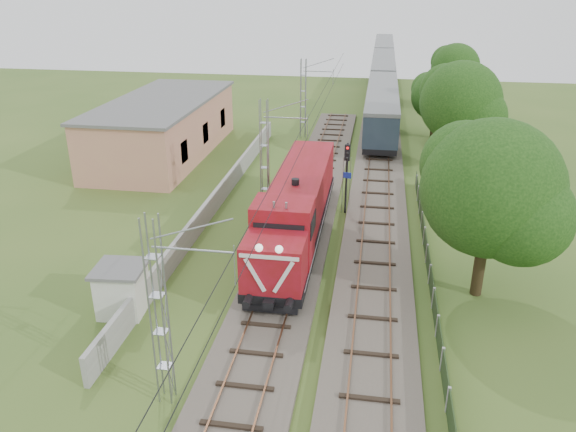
% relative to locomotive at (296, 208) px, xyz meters
% --- Properties ---
extents(ground, '(140.00, 140.00, 0.00)m').
position_rel_locomotive_xyz_m(ground, '(0.00, -7.04, -2.36)').
color(ground, '#3A5921').
rests_on(ground, ground).
extents(track_main, '(4.20, 70.00, 0.45)m').
position_rel_locomotive_xyz_m(track_main, '(0.00, -0.04, -2.17)').
color(track_main, '#6B6054').
rests_on(track_main, ground).
extents(track_side, '(4.20, 80.00, 0.45)m').
position_rel_locomotive_xyz_m(track_side, '(5.00, 12.96, -2.17)').
color(track_side, '#6B6054').
rests_on(track_side, ground).
extents(catenary, '(3.31, 70.00, 8.00)m').
position_rel_locomotive_xyz_m(catenary, '(-2.95, 4.96, 1.69)').
color(catenary, gray).
rests_on(catenary, ground).
extents(boundary_wall, '(0.25, 40.00, 1.50)m').
position_rel_locomotive_xyz_m(boundary_wall, '(-6.50, 4.96, -1.61)').
color(boundary_wall, '#9E9E99').
rests_on(boundary_wall, ground).
extents(station_building, '(8.40, 20.40, 5.22)m').
position_rel_locomotive_xyz_m(station_building, '(-15.00, 16.96, 0.28)').
color(station_building, tan).
rests_on(station_building, ground).
extents(fence, '(0.12, 32.00, 1.20)m').
position_rel_locomotive_xyz_m(fence, '(8.00, -4.04, -1.76)').
color(fence, black).
rests_on(fence, ground).
extents(locomotive, '(3.19, 18.22, 4.63)m').
position_rel_locomotive_xyz_m(locomotive, '(0.00, 0.00, 0.00)').
color(locomotive, black).
rests_on(locomotive, ground).
extents(coach_rake, '(3.28, 73.22, 3.80)m').
position_rel_locomotive_xyz_m(coach_rake, '(5.00, 54.02, 0.33)').
color(coach_rake, black).
rests_on(coach_rake, ground).
extents(signal_post, '(0.56, 0.44, 5.13)m').
position_rel_locomotive_xyz_m(signal_post, '(2.75, 5.19, 1.17)').
color(signal_post, black).
rests_on(signal_post, ground).
extents(relay_hut, '(2.64, 2.64, 2.53)m').
position_rel_locomotive_xyz_m(relay_hut, '(-7.40, -9.32, -1.08)').
color(relay_hut, silver).
rests_on(relay_hut, ground).
extents(tree_a, '(7.31, 6.96, 9.47)m').
position_rel_locomotive_xyz_m(tree_a, '(10.47, -4.73, 3.55)').
color(tree_a, '#352815').
rests_on(tree_a, ground).
extents(tree_b, '(7.14, 6.80, 9.26)m').
position_rel_locomotive_xyz_m(tree_b, '(11.53, 16.86, 3.42)').
color(tree_b, '#352815').
rests_on(tree_b, ground).
extents(tree_c, '(5.33, 5.08, 6.91)m').
position_rel_locomotive_xyz_m(tree_c, '(10.47, 26.97, 1.95)').
color(tree_c, '#352815').
rests_on(tree_c, ground).
extents(tree_d, '(6.23, 5.94, 8.08)m').
position_rel_locomotive_xyz_m(tree_d, '(13.80, 41.15, 2.68)').
color(tree_d, '#352815').
rests_on(tree_d, ground).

